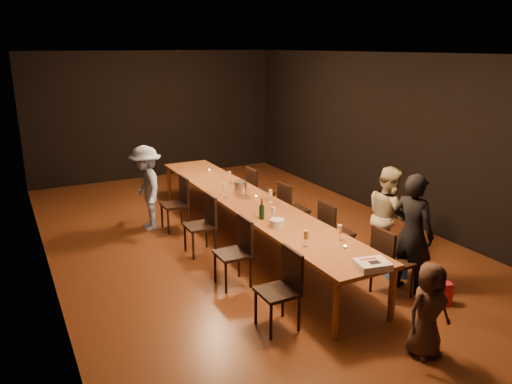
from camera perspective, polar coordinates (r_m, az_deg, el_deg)
name	(u,v)px	position (r m, az deg, el deg)	size (l,w,h in m)	color
ground	(249,243)	(8.20, -0.80, -5.90)	(10.00, 10.00, 0.00)	#411E10
room_shell	(249,117)	(7.66, -0.86, 8.62)	(6.04, 10.04, 3.02)	black
table	(249,203)	(7.96, -0.82, -1.23)	(0.90, 6.00, 0.75)	brown
chair_right_0	(393,262)	(6.66, 15.37, -7.69)	(0.42, 0.42, 0.93)	black
chair_right_1	(337,232)	(7.50, 9.19, -4.50)	(0.42, 0.42, 0.93)	black
chair_right_2	(294,209)	(8.43, 4.36, -1.95)	(0.42, 0.42, 0.93)	black
chair_right_3	(261,191)	(9.42, 0.52, 0.09)	(0.42, 0.42, 0.93)	black
chair_left_0	(277,291)	(5.72, 2.46, -11.21)	(0.42, 0.42, 0.93)	black
chair_left_1	(232,253)	(6.69, -2.71, -6.97)	(0.42, 0.42, 0.93)	black
chair_left_2	(200,225)	(7.72, -6.47, -3.78)	(0.42, 0.42, 0.93)	black
chair_left_3	(174,204)	(8.79, -9.31, -1.35)	(0.42, 0.42, 0.93)	black
woman_birthday	(412,233)	(6.74, 17.43, -4.52)	(0.58, 0.38, 1.59)	black
woman_tan	(388,216)	(7.47, 14.88, -2.71)	(0.72, 0.56, 1.48)	#C0B390
man_blue	(147,188)	(8.83, -12.40, 0.44)	(0.96, 0.55, 1.48)	#90ABDF
child	(428,310)	(5.54, 19.10, -12.59)	(0.50, 0.33, 1.03)	#462F27
gift_bag_red	(441,294)	(6.75, 20.40, -10.83)	(0.24, 0.13, 0.29)	red
gift_bag_blue	(396,266)	(7.27, 15.73, -8.19)	(0.26, 0.18, 0.33)	#285EB0
birthday_cake	(372,265)	(5.71, 13.15, -8.10)	(0.41, 0.35, 0.09)	white
plate_stack	(277,223)	(6.76, 2.42, -3.58)	(0.20, 0.20, 0.11)	white
champagne_bottle	(262,209)	(7.03, 0.66, -1.91)	(0.07, 0.07, 0.31)	black
ice_bucket	(240,188)	(8.17, -1.81, 0.42)	(0.21, 0.21, 0.23)	#B7B7BC
wineglass_0	(306,238)	(6.14, 5.75, -5.30)	(0.06, 0.06, 0.21)	beige
wineglass_1	(340,233)	(6.38, 9.53, -4.60)	(0.06, 0.06, 0.21)	beige
wineglass_2	(273,214)	(6.96, 2.00, -2.56)	(0.06, 0.06, 0.21)	silver
wineglass_3	(271,196)	(7.80, 1.67, -0.46)	(0.06, 0.06, 0.21)	beige
wineglass_4	(224,190)	(8.16, -3.65, 0.29)	(0.06, 0.06, 0.21)	silver
wineglass_5	(229,177)	(8.92, -3.06, 1.71)	(0.06, 0.06, 0.21)	silver
tealight_near	(345,247)	(6.18, 10.16, -6.23)	(0.05, 0.05, 0.03)	#B2B7B2
tealight_mid	(256,197)	(8.04, 0.01, -0.57)	(0.05, 0.05, 0.03)	#B2B7B2
tealight_far	(209,171)	(9.77, -5.35, 2.44)	(0.05, 0.05, 0.03)	#B2B7B2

